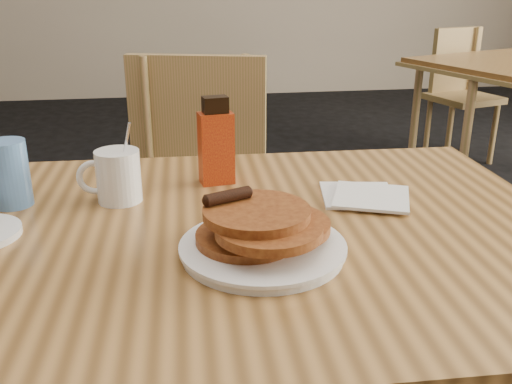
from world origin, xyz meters
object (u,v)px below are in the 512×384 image
syrup_bottle (216,144)px  chair_neighbor_far (459,82)px  main_table (210,249)px  chair_main_far (201,186)px  coffee_mug (117,175)px  pancake_plate (262,237)px  blue_tumbler (10,174)px

syrup_bottle → chair_neighbor_far: bearing=43.7°
main_table → chair_main_far: 0.74m
chair_neighbor_far → coffee_mug: (-2.02, -2.47, 0.30)m
chair_main_far → chair_neighbor_far: bearing=60.9°
chair_neighbor_far → chair_main_far: bearing=-150.1°
chair_main_far → pancake_plate: (0.05, -0.84, 0.22)m
chair_main_far → pancake_plate: 0.87m
chair_neighbor_far → syrup_bottle: syrup_bottle is taller
main_table → coffee_mug: 0.25m
chair_main_far → syrup_bottle: size_ratio=5.10×
chair_neighbor_far → coffee_mug: coffee_mug is taller
coffee_mug → syrup_bottle: (0.20, 0.08, 0.03)m
pancake_plate → chair_main_far: bearing=93.5°
pancake_plate → syrup_bottle: 0.35m
chair_main_far → blue_tumbler: chair_main_far is taller
chair_main_far → blue_tumbler: (-0.39, -0.56, 0.25)m
pancake_plate → blue_tumbler: 0.52m
main_table → syrup_bottle: syrup_bottle is taller
syrup_bottle → pancake_plate: bearing=-92.2°
main_table → chair_neighbor_far: bearing=54.9°
coffee_mug → syrup_bottle: bearing=2.6°
main_table → syrup_bottle: (0.03, 0.23, 0.13)m
pancake_plate → syrup_bottle: size_ratio=1.43×
coffee_mug → blue_tumbler: (-0.20, 0.01, 0.01)m
chair_main_far → pancake_plate: chair_main_far is taller
main_table → coffee_mug: coffee_mug is taller
main_table → chair_neighbor_far: (1.85, 2.63, -0.21)m
main_table → blue_tumbler: size_ratio=10.62×
chair_neighbor_far → syrup_bottle: bearing=-143.5°
chair_neighbor_far → coffee_mug: 3.21m
blue_tumbler → syrup_bottle: bearing=9.8°
blue_tumbler → coffee_mug: bearing=-2.3°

